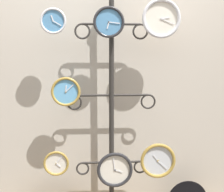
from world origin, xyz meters
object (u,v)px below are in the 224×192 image
at_px(clock_top_right, 161,19).
at_px(display_stand, 112,131).
at_px(clock_top_center, 109,22).
at_px(clock_top_left, 53,21).
at_px(clock_bottom_center, 115,170).
at_px(clock_bottom_right, 158,161).
at_px(clock_middle_left, 66,92).
at_px(clock_bottom_left, 56,163).

bearing_deg(clock_top_right, display_stand, 165.53).
bearing_deg(clock_top_center, display_stand, 73.61).
height_order(clock_top_left, clock_bottom_center, clock_top_left).
relative_size(clock_top_left, clock_bottom_center, 0.67).
bearing_deg(clock_top_left, clock_bottom_right, -0.79).
bearing_deg(clock_bottom_right, display_stand, 164.49).
bearing_deg(clock_top_left, display_stand, 11.61).
xyz_separation_m(clock_top_center, clock_bottom_right, (0.42, -0.01, -1.16)).
bearing_deg(clock_middle_left, clock_top_center, -1.34).
relative_size(display_stand, clock_top_center, 8.29).
distance_m(display_stand, clock_top_right, 1.04).
height_order(display_stand, clock_top_left, display_stand).
relative_size(clock_top_right, clock_bottom_left, 1.50).
height_order(clock_bottom_center, clock_bottom_right, clock_bottom_right).
height_order(clock_middle_left, clock_bottom_center, clock_middle_left).
xyz_separation_m(clock_bottom_left, clock_bottom_right, (0.86, 0.00, -0.00)).
distance_m(display_stand, clock_bottom_left, 0.54).
bearing_deg(clock_top_right, clock_bottom_left, -179.41).
bearing_deg(clock_bottom_right, clock_bottom_left, -179.81).
xyz_separation_m(clock_middle_left, clock_bottom_center, (0.40, 0.01, -0.68)).
height_order(clock_top_center, clock_bottom_left, clock_top_center).
height_order(clock_middle_left, clock_bottom_right, clock_middle_left).
distance_m(display_stand, clock_top_left, 1.05).
bearing_deg(clock_top_right, clock_top_left, 179.63).
relative_size(clock_bottom_center, clock_bottom_right, 1.01).
relative_size(clock_middle_left, clock_bottom_left, 1.13).
bearing_deg(clock_bottom_right, clock_top_left, 179.21).
distance_m(clock_top_center, clock_middle_left, 0.66).
bearing_deg(clock_bottom_left, display_stand, 13.25).
relative_size(display_stand, clock_bottom_left, 9.81).
relative_size(clock_middle_left, clock_bottom_right, 0.79).
distance_m(clock_top_right, clock_middle_left, 0.98).
height_order(clock_top_center, clock_bottom_right, clock_top_center).
distance_m(clock_top_right, clock_bottom_right, 1.19).
distance_m(clock_middle_left, clock_bottom_right, 0.98).
bearing_deg(clock_middle_left, clock_bottom_center, 1.24).
height_order(clock_bottom_left, clock_bottom_right, clock_bottom_right).
distance_m(display_stand, clock_bottom_right, 0.47).
relative_size(clock_top_left, clock_top_right, 0.65).
xyz_separation_m(clock_top_left, clock_bottom_center, (0.49, 0.01, -1.25)).
xyz_separation_m(clock_top_right, clock_middle_left, (-0.78, 0.01, -0.59)).
xyz_separation_m(clock_bottom_center, clock_bottom_right, (0.37, -0.02, 0.08)).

